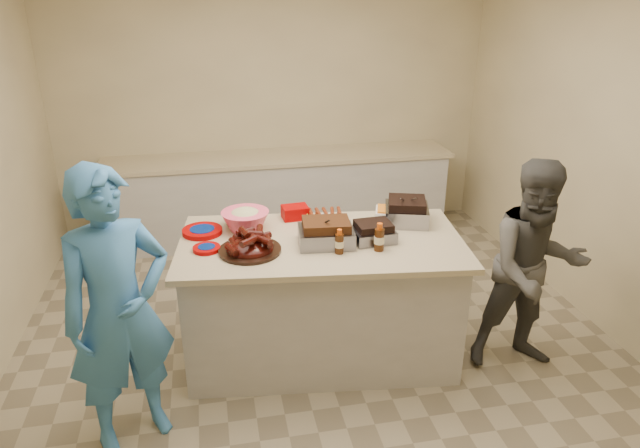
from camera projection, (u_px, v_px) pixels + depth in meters
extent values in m
cube|color=#47230F|center=(326.00, 244.00, 3.85)|extent=(0.39, 0.31, 0.11)
cube|color=black|center=(373.00, 240.00, 3.90)|extent=(0.29, 0.24, 0.08)
cube|color=gray|center=(406.00, 222.00, 4.19)|extent=(0.39, 0.39, 0.12)
cylinder|color=silver|center=(326.00, 223.00, 4.18)|extent=(0.34, 0.34, 0.05)
cube|color=orange|center=(393.00, 217.00, 4.29)|extent=(0.32, 0.27, 0.07)
cylinder|color=#391A07|center=(339.00, 253.00, 3.72)|extent=(0.06, 0.06, 0.17)
cylinder|color=#391A07|center=(379.00, 250.00, 3.76)|extent=(0.07, 0.07, 0.19)
cylinder|color=gold|center=(307.00, 229.00, 4.09)|extent=(0.05, 0.05, 0.12)
imported|color=silver|center=(318.00, 227.00, 4.12)|extent=(0.14, 0.06, 0.14)
cylinder|color=#9C0000|center=(202.00, 233.00, 4.01)|extent=(0.31, 0.31, 0.03)
cylinder|color=#9C0000|center=(207.00, 250.00, 3.76)|extent=(0.20, 0.20, 0.03)
imported|color=#8B5B13|center=(231.00, 224.00, 4.16)|extent=(0.11, 0.10, 0.10)
cube|color=#9C0000|center=(295.00, 218.00, 4.27)|extent=(0.20, 0.16, 0.09)
imported|color=#3C80C0|center=(138.00, 432.00, 3.50)|extent=(1.31, 1.81, 0.41)
imported|color=#52504A|center=(519.00, 361.00, 4.16)|extent=(0.89, 1.59, 0.58)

